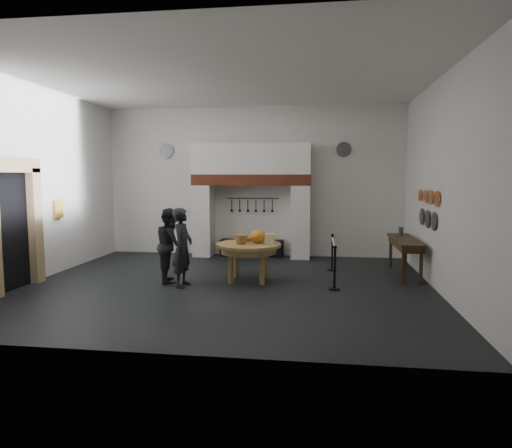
# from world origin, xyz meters

# --- Properties ---
(floor) EXTENTS (9.00, 8.00, 0.02)m
(floor) POSITION_xyz_m (0.00, 0.00, 0.00)
(floor) COLOR black
(floor) RESTS_ON ground
(ceiling) EXTENTS (9.00, 8.00, 0.02)m
(ceiling) POSITION_xyz_m (0.00, 0.00, 4.50)
(ceiling) COLOR silver
(ceiling) RESTS_ON wall_back
(wall_back) EXTENTS (9.00, 0.02, 4.50)m
(wall_back) POSITION_xyz_m (0.00, 4.00, 2.25)
(wall_back) COLOR silver
(wall_back) RESTS_ON floor
(wall_front) EXTENTS (9.00, 0.02, 4.50)m
(wall_front) POSITION_xyz_m (0.00, -4.00, 2.25)
(wall_front) COLOR silver
(wall_front) RESTS_ON floor
(wall_left) EXTENTS (0.02, 8.00, 4.50)m
(wall_left) POSITION_xyz_m (-4.50, 0.00, 2.25)
(wall_left) COLOR silver
(wall_left) RESTS_ON floor
(wall_right) EXTENTS (0.02, 8.00, 4.50)m
(wall_right) POSITION_xyz_m (4.50, 0.00, 2.25)
(wall_right) COLOR silver
(wall_right) RESTS_ON floor
(chimney_pier_left) EXTENTS (0.55, 0.70, 2.15)m
(chimney_pier_left) POSITION_xyz_m (-1.48, 3.65, 1.07)
(chimney_pier_left) COLOR silver
(chimney_pier_left) RESTS_ON floor
(chimney_pier_right) EXTENTS (0.55, 0.70, 2.15)m
(chimney_pier_right) POSITION_xyz_m (1.48, 3.65, 1.07)
(chimney_pier_right) COLOR silver
(chimney_pier_right) RESTS_ON floor
(hearth_brick_band) EXTENTS (3.50, 0.72, 0.32)m
(hearth_brick_band) POSITION_xyz_m (0.00, 3.65, 2.31)
(hearth_brick_band) COLOR #9E442B
(hearth_brick_band) RESTS_ON chimney_pier_left
(chimney_hood) EXTENTS (3.50, 0.70, 0.90)m
(chimney_hood) POSITION_xyz_m (0.00, 3.65, 2.92)
(chimney_hood) COLOR silver
(chimney_hood) RESTS_ON hearth_brick_band
(iron_range) EXTENTS (1.90, 0.45, 0.50)m
(iron_range) POSITION_xyz_m (0.00, 3.72, 0.25)
(iron_range) COLOR black
(iron_range) RESTS_ON floor
(utensil_rail) EXTENTS (1.60, 0.02, 0.02)m
(utensil_rail) POSITION_xyz_m (0.00, 3.92, 1.75)
(utensil_rail) COLOR black
(utensil_rail) RESTS_ON wall_back
(door_recess) EXTENTS (0.04, 1.10, 2.50)m
(door_recess) POSITION_xyz_m (-4.47, -1.00, 1.25)
(door_recess) COLOR black
(door_recess) RESTS_ON floor
(door_jamb_far) EXTENTS (0.22, 0.30, 2.60)m
(door_jamb_far) POSITION_xyz_m (-4.38, -0.30, 1.30)
(door_jamb_far) COLOR tan
(door_jamb_far) RESTS_ON floor
(door_lintel) EXTENTS (0.22, 1.70, 0.30)m
(door_lintel) POSITION_xyz_m (-4.38, -1.00, 2.65)
(door_lintel) COLOR tan
(door_lintel) RESTS_ON door_jamb_near
(wall_plaque) EXTENTS (0.05, 0.34, 0.44)m
(wall_plaque) POSITION_xyz_m (-4.45, 0.80, 1.60)
(wall_plaque) COLOR gold
(wall_plaque) RESTS_ON wall_left
(work_table) EXTENTS (1.74, 1.74, 0.07)m
(work_table) POSITION_xyz_m (0.41, 0.50, 0.84)
(work_table) COLOR #A6874E
(work_table) RESTS_ON floor
(pumpkin) EXTENTS (0.36, 0.36, 0.31)m
(pumpkin) POSITION_xyz_m (0.61, 0.60, 1.03)
(pumpkin) COLOR orange
(pumpkin) RESTS_ON work_table
(cheese_block_big) EXTENTS (0.22, 0.22, 0.24)m
(cheese_block_big) POSITION_xyz_m (0.91, 0.45, 0.99)
(cheese_block_big) COLOR #D4BF7F
(cheese_block_big) RESTS_ON work_table
(cheese_block_small) EXTENTS (0.18, 0.18, 0.20)m
(cheese_block_small) POSITION_xyz_m (0.89, 0.75, 0.97)
(cheese_block_small) COLOR #DBD883
(cheese_block_small) RESTS_ON work_table
(wicker_basket) EXTENTS (0.37, 0.37, 0.22)m
(wicker_basket) POSITION_xyz_m (0.26, 0.35, 0.98)
(wicker_basket) COLOR #A2803B
(wicker_basket) RESTS_ON work_table
(bread_loaf) EXTENTS (0.31, 0.18, 0.13)m
(bread_loaf) POSITION_xyz_m (0.31, 0.85, 0.94)
(bread_loaf) COLOR olive
(bread_loaf) RESTS_ON work_table
(visitor_near) EXTENTS (0.45, 0.66, 1.73)m
(visitor_near) POSITION_xyz_m (-0.95, -0.23, 0.87)
(visitor_near) COLOR black
(visitor_near) RESTS_ON floor
(visitor_far) EXTENTS (0.89, 1.00, 1.70)m
(visitor_far) POSITION_xyz_m (-1.35, 0.17, 0.85)
(visitor_far) COLOR black
(visitor_far) RESTS_ON floor
(side_table) EXTENTS (0.55, 2.20, 0.06)m
(side_table) POSITION_xyz_m (4.10, 1.64, 0.87)
(side_table) COLOR #362713
(side_table) RESTS_ON floor
(pewter_jug) EXTENTS (0.12, 0.12, 0.22)m
(pewter_jug) POSITION_xyz_m (4.10, 2.24, 1.01)
(pewter_jug) COLOR #46454A
(pewter_jug) RESTS_ON side_table
(copper_pan_a) EXTENTS (0.03, 0.34, 0.34)m
(copper_pan_a) POSITION_xyz_m (4.46, 0.20, 1.95)
(copper_pan_a) COLOR #C6662D
(copper_pan_a) RESTS_ON wall_right
(copper_pan_b) EXTENTS (0.03, 0.32, 0.32)m
(copper_pan_b) POSITION_xyz_m (4.46, 0.75, 1.95)
(copper_pan_b) COLOR #C6662D
(copper_pan_b) RESTS_ON wall_right
(copper_pan_c) EXTENTS (0.03, 0.30, 0.30)m
(copper_pan_c) POSITION_xyz_m (4.46, 1.30, 1.95)
(copper_pan_c) COLOR #C6662D
(copper_pan_c) RESTS_ON wall_right
(copper_pan_d) EXTENTS (0.03, 0.28, 0.28)m
(copper_pan_d) POSITION_xyz_m (4.46, 1.85, 1.95)
(copper_pan_d) COLOR #C6662D
(copper_pan_d) RESTS_ON wall_right
(pewter_plate_left) EXTENTS (0.03, 0.40, 0.40)m
(pewter_plate_left) POSITION_xyz_m (4.46, 0.40, 1.45)
(pewter_plate_left) COLOR #4C4C51
(pewter_plate_left) RESTS_ON wall_right
(pewter_plate_mid) EXTENTS (0.03, 0.40, 0.40)m
(pewter_plate_mid) POSITION_xyz_m (4.46, 1.00, 1.45)
(pewter_plate_mid) COLOR #4C4C51
(pewter_plate_mid) RESTS_ON wall_right
(pewter_plate_right) EXTENTS (0.03, 0.40, 0.40)m
(pewter_plate_right) POSITION_xyz_m (4.46, 1.60, 1.45)
(pewter_plate_right) COLOR #4C4C51
(pewter_plate_right) RESTS_ON wall_right
(pewter_plate_back_left) EXTENTS (0.44, 0.03, 0.44)m
(pewter_plate_back_left) POSITION_xyz_m (-2.70, 3.96, 3.20)
(pewter_plate_back_left) COLOR #4C4C51
(pewter_plate_back_left) RESTS_ON wall_back
(pewter_plate_back_right) EXTENTS (0.44, 0.03, 0.44)m
(pewter_plate_back_right) POSITION_xyz_m (2.70, 3.96, 3.20)
(pewter_plate_back_right) COLOR #4C4C51
(pewter_plate_back_right) RESTS_ON wall_back
(barrier_post_near) EXTENTS (0.05, 0.05, 0.90)m
(barrier_post_near) POSITION_xyz_m (2.36, -0.08, 0.45)
(barrier_post_near) COLOR black
(barrier_post_near) RESTS_ON floor
(barrier_post_far) EXTENTS (0.05, 0.05, 0.90)m
(barrier_post_far) POSITION_xyz_m (2.36, 1.92, 0.45)
(barrier_post_far) COLOR black
(barrier_post_far) RESTS_ON floor
(barrier_rope) EXTENTS (0.04, 2.00, 0.04)m
(barrier_rope) POSITION_xyz_m (2.36, 0.92, 0.85)
(barrier_rope) COLOR silver
(barrier_rope) RESTS_ON barrier_post_near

